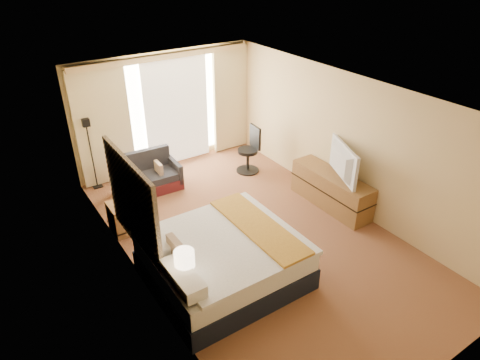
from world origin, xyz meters
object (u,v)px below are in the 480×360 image
loveseat (148,178)px  floor_lamp (89,140)px  desk_chair (250,152)px  lamp_right (120,183)px  nightstand_left (188,303)px  nightstand_right (124,217)px  bed (223,260)px  lamp_left (184,259)px  media_dresser (331,190)px  television (338,162)px

loveseat → floor_lamp: (-0.87, 0.73, 0.83)m
desk_chair → lamp_right: bearing=-163.0°
nightstand_left → nightstand_right: bearing=90.0°
bed → lamp_left: 1.05m
loveseat → floor_lamp: 1.41m
lamp_left → media_dresser: bearing=15.1°
desk_chair → lamp_left: bearing=-130.7°
loveseat → desk_chair: size_ratio=1.24×
desk_chair → lamp_right: lamp_right is taller
nightstand_left → television: bearing=14.2°
nightstand_right → lamp_left: lamp_left is taller
bed → lamp_right: (-0.78, 2.08, 0.60)m
bed → television: (2.84, 0.53, 0.65)m
nightstand_left → nightstand_right: size_ratio=1.00×
nightstand_right → lamp_right: lamp_right is taller
nightstand_left → desk_chair: (3.22, 3.14, 0.20)m
nightstand_right → lamp_left: 2.55m
nightstand_right → media_dresser: media_dresser is taller
lamp_left → bed: bearing=23.6°
loveseat → lamp_left: 3.75m
floor_lamp → desk_chair: 3.43m
television → lamp_right: bearing=90.2°
bed → loveseat: 3.22m
nightstand_right → television: size_ratio=0.48×
nightstand_left → lamp_right: 2.58m
nightstand_left → lamp_right: lamp_right is taller
floor_lamp → lamp_right: bearing=-91.2°
loveseat → media_dresser: bearing=-41.0°
desk_chair → lamp_right: 3.30m
loveseat → desk_chair: bearing=-9.7°
lamp_left → lamp_right: bearing=89.8°
media_dresser → lamp_left: size_ratio=3.15×
media_dresser → loveseat: size_ratio=1.36×
bed → loveseat: bed is taller
bed → nightstand_left: bearing=-153.7°
nightstand_right → media_dresser: 3.97m
bed → floor_lamp: floor_lamp is taller
nightstand_left → lamp_right: bearing=89.4°
media_dresser → floor_lamp: size_ratio=1.16×
media_dresser → nightstand_left: bearing=-164.2°
desk_chair → lamp_right: (-3.19, -0.66, 0.51)m
loveseat → television: (2.71, -2.69, 0.76)m
bed → television: bearing=10.5°
desk_chair → lamp_left: 4.48m
desk_chair → lamp_right: size_ratio=1.89×
television → desk_chair: bearing=34.5°
lamp_left → desk_chair: bearing=44.0°
lamp_left → television: size_ratio=0.49×
lamp_right → loveseat: bearing=51.1°
bed → floor_lamp: 4.08m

